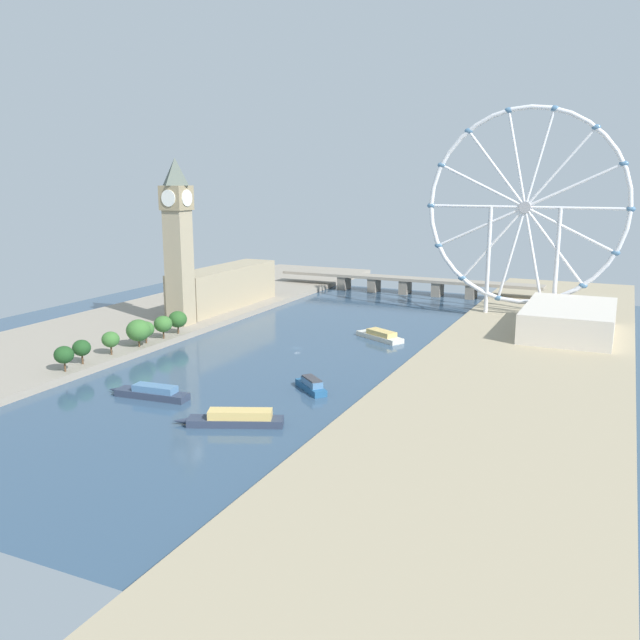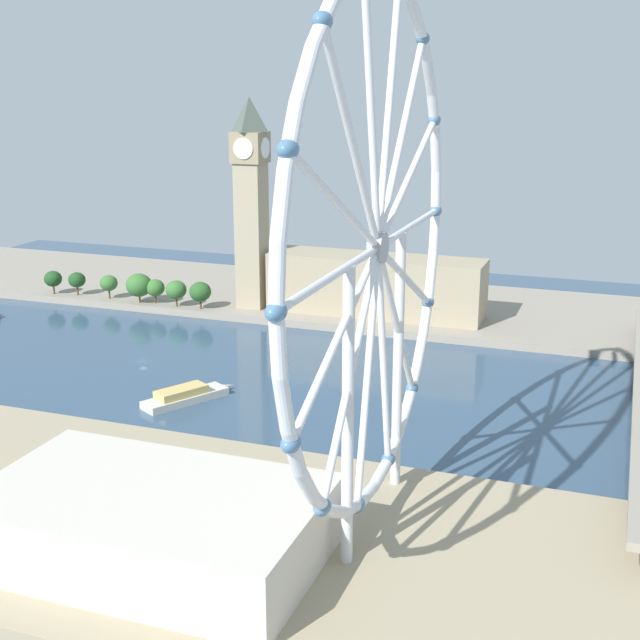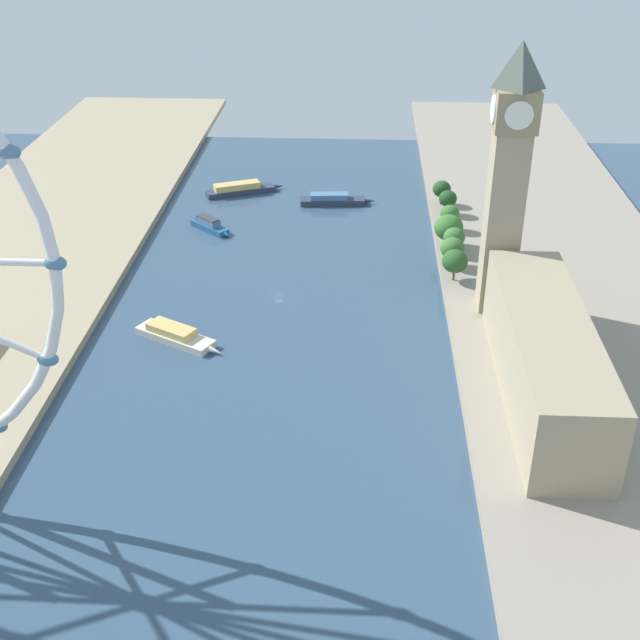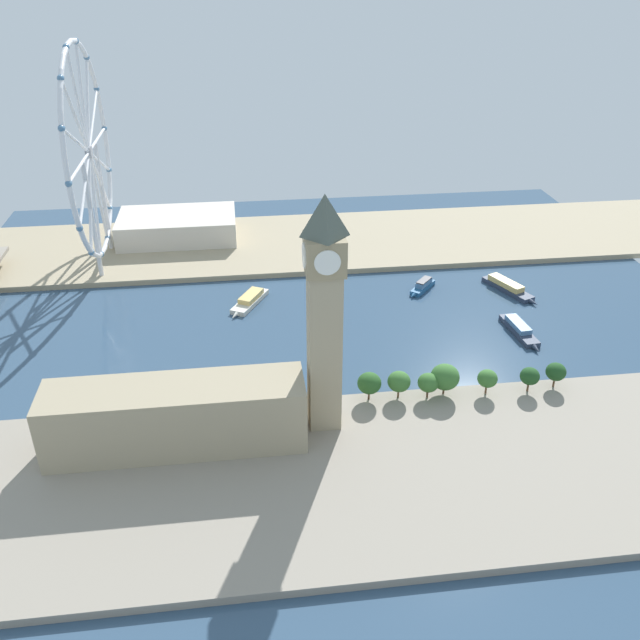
{
  "view_description": "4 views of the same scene",
  "coord_description": "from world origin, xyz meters",
  "px_view_note": "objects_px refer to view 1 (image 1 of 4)",
  "views": [
    {
      "loc": [
        141.0,
        -280.53,
        80.58
      ],
      "look_at": [
        -3.65,
        34.74,
        6.85
      ],
      "focal_mm": 37.54,
      "sensor_mm": 36.0,
      "label": 1
    },
    {
      "loc": [
        256.34,
        160.7,
        98.31
      ],
      "look_at": [
        -15.62,
        62.03,
        17.29
      ],
      "focal_mm": 48.76,
      "sensor_mm": 36.0,
      "label": 2
    },
    {
      "loc": [
        -28.97,
        262.88,
        137.55
      ],
      "look_at": [
        -16.91,
        37.57,
        11.14
      ],
      "focal_mm": 46.6,
      "sensor_mm": 36.0,
      "label": 3
    },
    {
      "loc": [
        -275.87,
        37.27,
        157.76
      ],
      "look_at": [
        -15.78,
        3.86,
        13.54
      ],
      "focal_mm": 38.02,
      "sensor_mm": 36.0,
      "label": 4
    }
  ],
  "objects_px": {
    "parliament_block": "(224,287)",
    "tour_boat_2": "(151,393)",
    "ferris_wheel": "(525,208)",
    "tour_boat_3": "(311,385)",
    "river_bridge": "(405,282)",
    "tour_boat_1": "(380,335)",
    "clock_tower": "(178,239)",
    "riverside_hall": "(569,320)",
    "tour_boat_0": "(235,419)"
  },
  "relations": [
    {
      "from": "tour_boat_1",
      "to": "tour_boat_3",
      "type": "relative_size",
      "value": 1.59
    },
    {
      "from": "parliament_block",
      "to": "tour_boat_3",
      "type": "height_order",
      "value": "parliament_block"
    },
    {
      "from": "clock_tower",
      "to": "parliament_block",
      "type": "bearing_deg",
      "value": 96.97
    },
    {
      "from": "ferris_wheel",
      "to": "riverside_hall",
      "type": "relative_size",
      "value": 1.68
    },
    {
      "from": "tour_boat_0",
      "to": "clock_tower",
      "type": "bearing_deg",
      "value": -70.29
    },
    {
      "from": "ferris_wheel",
      "to": "tour_boat_2",
      "type": "distance_m",
      "value": 235.16
    },
    {
      "from": "parliament_block",
      "to": "riverside_hall",
      "type": "height_order",
      "value": "parliament_block"
    },
    {
      "from": "tour_boat_1",
      "to": "tour_boat_3",
      "type": "xyz_separation_m",
      "value": [
        4.15,
        -90.68,
        0.21
      ]
    },
    {
      "from": "parliament_block",
      "to": "river_bridge",
      "type": "height_order",
      "value": "parliament_block"
    },
    {
      "from": "river_bridge",
      "to": "tour_boat_2",
      "type": "bearing_deg",
      "value": -93.5
    },
    {
      "from": "ferris_wheel",
      "to": "tour_boat_1",
      "type": "relative_size",
      "value": 3.74
    },
    {
      "from": "parliament_block",
      "to": "tour_boat_2",
      "type": "xyz_separation_m",
      "value": [
        65.2,
        -152.63,
        -13.12
      ]
    },
    {
      "from": "river_bridge",
      "to": "tour_boat_2",
      "type": "height_order",
      "value": "river_bridge"
    },
    {
      "from": "riverside_hall",
      "to": "tour_boat_1",
      "type": "xyz_separation_m",
      "value": [
        -87.52,
        -39.87,
        -8.28
      ]
    },
    {
      "from": "tour_boat_0",
      "to": "ferris_wheel",
      "type": "bearing_deg",
      "value": -128.71
    },
    {
      "from": "riverside_hall",
      "to": "tour_boat_1",
      "type": "distance_m",
      "value": 96.53
    },
    {
      "from": "river_bridge",
      "to": "tour_boat_1",
      "type": "bearing_deg",
      "value": -77.7
    },
    {
      "from": "parliament_block",
      "to": "riverside_hall",
      "type": "xyz_separation_m",
      "value": [
        199.04,
        10.81,
        -4.91
      ]
    },
    {
      "from": "parliament_block",
      "to": "tour_boat_0",
      "type": "distance_m",
      "value": 197.03
    },
    {
      "from": "tour_boat_1",
      "to": "tour_boat_0",
      "type": "bearing_deg",
      "value": 117.77
    },
    {
      "from": "riverside_hall",
      "to": "tour_boat_2",
      "type": "distance_m",
      "value": 211.41
    },
    {
      "from": "clock_tower",
      "to": "tour_boat_3",
      "type": "xyz_separation_m",
      "value": [
        109.21,
        -66.86,
        -46.71
      ]
    },
    {
      "from": "ferris_wheel",
      "to": "tour_boat_3",
      "type": "relative_size",
      "value": 5.93
    },
    {
      "from": "tour_boat_0",
      "to": "tour_boat_3",
      "type": "height_order",
      "value": "tour_boat_3"
    },
    {
      "from": "tour_boat_0",
      "to": "tour_boat_1",
      "type": "distance_m",
      "value": 134.7
    },
    {
      "from": "clock_tower",
      "to": "tour_boat_1",
      "type": "distance_m",
      "value": 117.5
    },
    {
      "from": "clock_tower",
      "to": "river_bridge",
      "type": "xyz_separation_m",
      "value": [
        74.8,
        162.54,
        -40.7
      ]
    },
    {
      "from": "clock_tower",
      "to": "ferris_wheel",
      "type": "distance_m",
      "value": 192.28
    },
    {
      "from": "tour_boat_1",
      "to": "tour_boat_3",
      "type": "height_order",
      "value": "tour_boat_3"
    },
    {
      "from": "tour_boat_0",
      "to": "tour_boat_1",
      "type": "bearing_deg",
      "value": -114.16
    },
    {
      "from": "river_bridge",
      "to": "tour_boat_1",
      "type": "distance_m",
      "value": 142.12
    },
    {
      "from": "ferris_wheel",
      "to": "riverside_hall",
      "type": "xyz_separation_m",
      "value": [
        30.35,
        -38.42,
        -53.76
      ]
    },
    {
      "from": "tour_boat_2",
      "to": "ferris_wheel",
      "type": "bearing_deg",
      "value": -121.96
    },
    {
      "from": "tour_boat_1",
      "to": "tour_boat_2",
      "type": "bearing_deg",
      "value": 98.37
    },
    {
      "from": "parliament_block",
      "to": "ferris_wheel",
      "type": "bearing_deg",
      "value": 16.27
    },
    {
      "from": "clock_tower",
      "to": "river_bridge",
      "type": "relative_size",
      "value": 0.46
    },
    {
      "from": "tour_boat_0",
      "to": "tour_boat_1",
      "type": "xyz_separation_m",
      "value": [
        2.69,
        134.67,
        -0.25
      ]
    },
    {
      "from": "riverside_hall",
      "to": "tour_boat_1",
      "type": "bearing_deg",
      "value": -155.51
    },
    {
      "from": "parliament_block",
      "to": "tour_boat_1",
      "type": "height_order",
      "value": "parliament_block"
    },
    {
      "from": "ferris_wheel",
      "to": "riverside_hall",
      "type": "bearing_deg",
      "value": -51.69
    },
    {
      "from": "clock_tower",
      "to": "ferris_wheel",
      "type": "relative_size",
      "value": 0.75
    },
    {
      "from": "clock_tower",
      "to": "ferris_wheel",
      "type": "bearing_deg",
      "value": 32.19
    },
    {
      "from": "clock_tower",
      "to": "parliament_block",
      "type": "height_order",
      "value": "clock_tower"
    },
    {
      "from": "parliament_block",
      "to": "tour_boat_2",
      "type": "relative_size",
      "value": 2.62
    },
    {
      "from": "riverside_hall",
      "to": "tour_boat_1",
      "type": "height_order",
      "value": "riverside_hall"
    },
    {
      "from": "riverside_hall",
      "to": "tour_boat_2",
      "type": "bearing_deg",
      "value": -129.31
    },
    {
      "from": "riverside_hall",
      "to": "tour_boat_0",
      "type": "relative_size",
      "value": 1.93
    },
    {
      "from": "tour_boat_1",
      "to": "clock_tower",
      "type": "bearing_deg",
      "value": 41.69
    },
    {
      "from": "ferris_wheel",
      "to": "tour_boat_3",
      "type": "xyz_separation_m",
      "value": [
        -53.02,
        -168.97,
        -61.83
      ]
    },
    {
      "from": "clock_tower",
      "to": "ferris_wheel",
      "type": "xyz_separation_m",
      "value": [
        162.22,
        102.11,
        15.12
      ]
    }
  ]
}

